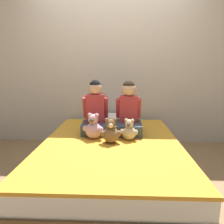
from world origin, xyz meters
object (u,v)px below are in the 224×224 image
child_on_right (128,112)px  teddy_bear_held_by_left_child (93,128)px  teddy_bear_between_children (111,132)px  teddy_bear_held_by_right_child (129,131)px  pillow_at_headboard (113,119)px  child_on_left (95,112)px  bed (111,158)px

child_on_right → teddy_bear_held_by_left_child: 0.49m
teddy_bear_between_children → teddy_bear_held_by_right_child: bearing=20.5°
teddy_bear_held_by_left_child → pillow_at_headboard: bearing=86.2°
teddy_bear_held_by_left_child → child_on_left: bearing=102.9°
child_on_right → bed: bearing=-121.9°
child_on_left → teddy_bear_held_by_left_child: child_on_left is taller
child_on_left → pillow_at_headboard: size_ratio=1.13×
teddy_bear_held_by_left_child → teddy_bear_held_by_right_child: size_ratio=1.21×
teddy_bear_held_by_left_child → pillow_at_headboard: size_ratio=0.51×
child_on_right → teddy_bear_held_by_right_child: size_ratio=2.65×
teddy_bear_between_children → pillow_at_headboard: (0.00, 0.83, -0.06)m
child_on_left → teddy_bear_between_children: 0.44m
bed → child_on_left: size_ratio=3.00×
teddy_bear_held_by_right_child → teddy_bear_between_children: (-0.20, -0.10, 0.01)m
teddy_bear_held_by_right_child → pillow_at_headboard: size_ratio=0.42×
teddy_bear_between_children → child_on_left: bearing=113.9°
teddy_bear_held_by_left_child → pillow_at_headboard: teddy_bear_held_by_left_child is taller
child_on_left → teddy_bear_between_children: child_on_left is taller
bed → pillow_at_headboard: (0.00, 0.79, 0.25)m
bed → pillow_at_headboard: 0.83m
bed → teddy_bear_between_children: bearing=-94.1°
bed → teddy_bear_between_children: teddy_bear_between_children is taller
child_on_right → teddy_bear_between_children: bearing=-118.7°
child_on_left → child_on_right: bearing=-2.6°
teddy_bear_held_by_right_child → teddy_bear_between_children: size_ratio=0.89×
pillow_at_headboard → bed: bearing=-90.0°
child_on_left → child_on_right: 0.41m
teddy_bear_held_by_left_child → bed: bearing=-8.8°
bed → pillow_at_headboard: bearing=90.0°
pillow_at_headboard → teddy_bear_held_by_left_child: bearing=-106.4°
child_on_right → teddy_bear_held_by_right_child: bearing=-89.6°
child_on_left → teddy_bear_between_children: bearing=-63.3°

